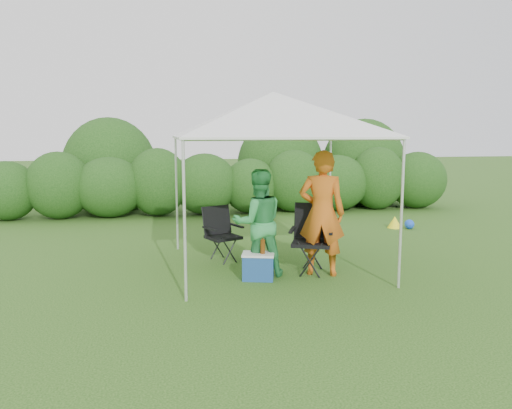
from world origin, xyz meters
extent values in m
plane|color=#3A6520|center=(0.00, 0.00, 0.00)|extent=(70.00, 70.00, 0.00)
ellipsoid|color=#255119|center=(-5.58, 6.00, 0.75)|extent=(1.50, 1.28, 1.50)
cylinder|color=#382616|center=(-5.58, 6.00, 0.15)|extent=(0.12, 0.12, 0.30)
ellipsoid|color=#255119|center=(-4.34, 6.00, 0.86)|extent=(1.65, 1.40, 1.73)
cylinder|color=#382616|center=(-4.34, 6.00, 0.15)|extent=(0.12, 0.12, 0.30)
ellipsoid|color=#255119|center=(-3.10, 6.00, 0.79)|extent=(1.80, 1.53, 1.57)
cylinder|color=#382616|center=(-3.10, 6.00, 0.15)|extent=(0.12, 0.12, 0.30)
ellipsoid|color=#255119|center=(-1.86, 6.00, 0.90)|extent=(1.58, 1.34, 1.80)
cylinder|color=#382616|center=(-1.86, 6.00, 0.15)|extent=(0.12, 0.12, 0.30)
ellipsoid|color=#255119|center=(-0.62, 6.00, 0.82)|extent=(1.73, 1.47, 1.65)
cylinder|color=#382616|center=(-0.62, 6.00, 0.15)|extent=(0.12, 0.12, 0.30)
ellipsoid|color=#255119|center=(0.62, 6.00, 0.75)|extent=(1.50, 1.28, 1.50)
cylinder|color=#382616|center=(0.62, 6.00, 0.15)|extent=(0.12, 0.12, 0.30)
ellipsoid|color=#255119|center=(1.86, 6.00, 0.86)|extent=(1.65, 1.40, 1.73)
cylinder|color=#382616|center=(1.86, 6.00, 0.15)|extent=(0.12, 0.12, 0.30)
ellipsoid|color=#255119|center=(3.10, 6.00, 0.79)|extent=(1.80, 1.53, 1.57)
cylinder|color=#382616|center=(3.10, 6.00, 0.15)|extent=(0.12, 0.12, 0.30)
ellipsoid|color=#255119|center=(4.34, 6.00, 0.90)|extent=(1.57, 1.34, 1.80)
cylinder|color=#382616|center=(4.34, 6.00, 0.15)|extent=(0.12, 0.12, 0.30)
ellipsoid|color=#255119|center=(5.58, 6.00, 0.82)|extent=(1.72, 1.47, 1.65)
cylinder|color=#382616|center=(5.58, 6.00, 0.15)|extent=(0.12, 0.12, 0.30)
cylinder|color=silver|center=(-1.50, -1.00, 1.05)|extent=(0.04, 0.04, 2.10)
cylinder|color=silver|center=(1.50, -1.00, 1.05)|extent=(0.04, 0.04, 2.10)
cylinder|color=silver|center=(-1.50, 2.00, 1.05)|extent=(0.04, 0.04, 2.10)
cylinder|color=silver|center=(1.50, 2.00, 1.05)|extent=(0.04, 0.04, 2.10)
cube|color=white|center=(0.00, 0.50, 2.12)|extent=(3.10, 3.10, 0.03)
pyramid|color=white|center=(0.00, 0.50, 2.48)|extent=(3.10, 3.10, 0.70)
cube|color=black|center=(0.51, -0.02, 0.48)|extent=(0.75, 0.73, 0.06)
cube|color=black|center=(0.60, 0.21, 0.79)|extent=(0.61, 0.37, 0.56)
cube|color=black|center=(0.22, 0.09, 0.68)|extent=(0.24, 0.48, 0.03)
cube|color=black|center=(0.79, -0.14, 0.68)|extent=(0.24, 0.48, 0.03)
cylinder|color=black|center=(0.18, -0.16, 0.24)|extent=(0.03, 0.03, 0.48)
cylinder|color=black|center=(0.64, -0.35, 0.24)|extent=(0.03, 0.03, 0.48)
cylinder|color=black|center=(0.37, 0.30, 0.24)|extent=(0.03, 0.03, 0.48)
cylinder|color=black|center=(0.83, 0.11, 0.24)|extent=(0.03, 0.03, 0.48)
cube|color=black|center=(-0.76, 0.97, 0.41)|extent=(0.66, 0.63, 0.05)
cube|color=black|center=(-0.84, 1.17, 0.69)|extent=(0.53, 0.33, 0.49)
cube|color=black|center=(-1.00, 0.87, 0.59)|extent=(0.21, 0.42, 0.03)
cube|color=black|center=(-0.51, 1.08, 0.59)|extent=(0.21, 0.42, 0.03)
cylinder|color=black|center=(-0.87, 0.69, 0.21)|extent=(0.02, 0.02, 0.41)
cylinder|color=black|center=(-0.47, 0.86, 0.21)|extent=(0.02, 0.02, 0.41)
cylinder|color=black|center=(-1.04, 1.09, 0.21)|extent=(0.02, 0.02, 0.41)
cylinder|color=black|center=(-0.64, 1.26, 0.21)|extent=(0.02, 0.02, 0.41)
imported|color=#CB5C17|center=(0.63, -0.13, 0.97)|extent=(0.83, 0.69, 1.93)
imported|color=green|center=(-0.34, -0.01, 0.82)|extent=(0.82, 0.65, 1.65)
cube|color=#1E488B|center=(-0.38, -0.21, 0.18)|extent=(0.53, 0.43, 0.37)
cube|color=silver|center=(-0.38, -0.21, 0.39)|extent=(0.55, 0.46, 0.03)
cylinder|color=#592D0C|center=(-0.32, -0.25, 0.54)|extent=(0.07, 0.07, 0.27)
cone|color=#FFF61A|center=(3.52, 3.21, 0.14)|extent=(0.33, 0.33, 0.27)
sphere|color=blue|center=(3.80, 3.03, 0.11)|extent=(0.22, 0.22, 0.22)
camera|label=1|loc=(-1.79, -7.35, 2.18)|focal=35.00mm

